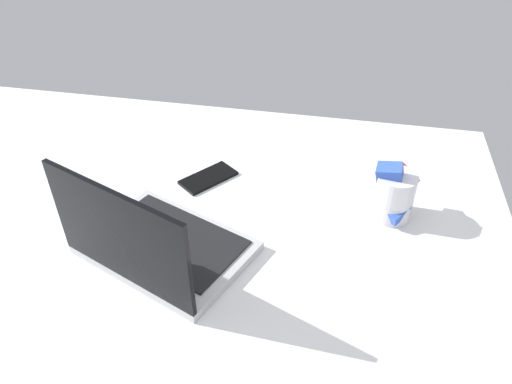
{
  "coord_description": "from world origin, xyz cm",
  "views": [
    {
      "loc": [
        -49.53,
        62.64,
        89.15
      ],
      "look_at": [
        -32.72,
        -21.28,
        24.0
      ],
      "focal_mm": 34.03,
      "sensor_mm": 36.0,
      "label": 1
    }
  ],
  "objects": [
    {
      "name": "bed_mattress",
      "position": [
        0.0,
        0.0,
        9.0
      ],
      "size": [
        180.0,
        140.0,
        18.0
      ],
      "primitive_type": "cube",
      "color": "white",
      "rests_on": "ground"
    },
    {
      "name": "laptop",
      "position": [
        -15.92,
        -2.6,
        22.41
      ],
      "size": [
        39.21,
        33.67,
        23.0
      ],
      "rotation": [
        0.0,
        0.0,
        -0.38
      ],
      "color": "#B7BABC",
      "rests_on": "bed_mattress"
    },
    {
      "name": "snack_cup",
      "position": [
        -62.69,
        -26.51,
        24.11
      ],
      "size": [
        10.22,
        11.63,
        14.25
      ],
      "color": "silver",
      "rests_on": "bed_mattress"
    },
    {
      "name": "cell_phone",
      "position": [
        -18.38,
        -31.93,
        18.4
      ],
      "size": [
        13.95,
        15.23,
        0.8
      ],
      "primitive_type": "cube",
      "rotation": [
        0.0,
        0.0,
        5.62
      ],
      "color": "black",
      "rests_on": "bed_mattress"
    }
  ]
}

